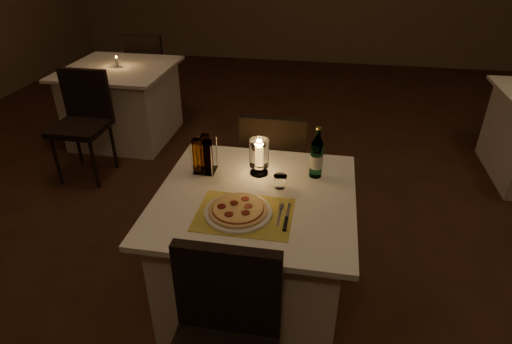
% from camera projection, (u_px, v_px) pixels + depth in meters
% --- Properties ---
extents(floor, '(8.00, 10.00, 0.02)m').
position_uv_depth(floor, '(294.00, 287.00, 2.63)').
color(floor, '#442416').
rests_on(floor, ground).
extents(main_table, '(1.00, 1.00, 0.74)m').
position_uv_depth(main_table, '(255.00, 250.00, 2.34)').
color(main_table, white).
rests_on(main_table, ground).
extents(chair_near, '(0.42, 0.42, 0.90)m').
position_uv_depth(chair_near, '(223.00, 336.00, 1.65)').
color(chair_near, black).
rests_on(chair_near, ground).
extents(chair_far, '(0.42, 0.42, 0.90)m').
position_uv_depth(chair_far, '(274.00, 161.00, 2.86)').
color(chair_far, black).
rests_on(chair_far, ground).
extents(placemat, '(0.45, 0.34, 0.00)m').
position_uv_depth(placemat, '(244.00, 214.00, 2.01)').
color(placemat, gold).
rests_on(placemat, main_table).
extents(plate, '(0.32, 0.32, 0.01)m').
position_uv_depth(plate, '(238.00, 212.00, 2.01)').
color(plate, white).
rests_on(plate, placemat).
extents(pizza, '(0.28, 0.28, 0.02)m').
position_uv_depth(pizza, '(238.00, 209.00, 2.00)').
color(pizza, '#D8B77F').
rests_on(pizza, plate).
extents(fork, '(0.02, 0.18, 0.00)m').
position_uv_depth(fork, '(280.00, 213.00, 2.01)').
color(fork, silver).
rests_on(fork, placemat).
extents(knife, '(0.02, 0.22, 0.01)m').
position_uv_depth(knife, '(286.00, 221.00, 1.95)').
color(knife, black).
rests_on(knife, placemat).
extents(tumbler, '(0.07, 0.07, 0.07)m').
position_uv_depth(tumbler, '(280.00, 182.00, 2.20)').
color(tumbler, white).
rests_on(tumbler, main_table).
extents(water_bottle, '(0.07, 0.07, 0.29)m').
position_uv_depth(water_bottle, '(317.00, 157.00, 2.26)').
color(water_bottle, '#549C6E').
rests_on(water_bottle, main_table).
extents(hurricane_candle, '(0.11, 0.11, 0.20)m').
position_uv_depth(hurricane_candle, '(259.00, 154.00, 2.28)').
color(hurricane_candle, white).
rests_on(hurricane_candle, main_table).
extents(cruet_caddy, '(0.12, 0.12, 0.21)m').
position_uv_depth(cruet_caddy, '(204.00, 156.00, 2.31)').
color(cruet_caddy, white).
rests_on(cruet_caddy, main_table).
extents(neighbor_table_left, '(1.00, 1.00, 0.74)m').
position_uv_depth(neighbor_table_left, '(124.00, 103.00, 4.27)').
color(neighbor_table_left, white).
rests_on(neighbor_table_left, ground).
extents(neighbor_chair_la, '(0.42, 0.42, 0.90)m').
position_uv_depth(neighbor_chair_la, '(83.00, 114.00, 3.58)').
color(neighbor_chair_la, black).
rests_on(neighbor_chair_la, ground).
extents(neighbor_chair_lb, '(0.42, 0.42, 0.90)m').
position_uv_depth(neighbor_chair_lb, '(149.00, 66.00, 4.80)').
color(neighbor_chair_lb, black).
rests_on(neighbor_chair_lb, ground).
extents(neighbor_candle_left, '(0.03, 0.03, 0.11)m').
position_uv_depth(neighbor_candle_left, '(117.00, 62.00, 4.07)').
color(neighbor_candle_left, white).
rests_on(neighbor_candle_left, neighbor_table_left).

